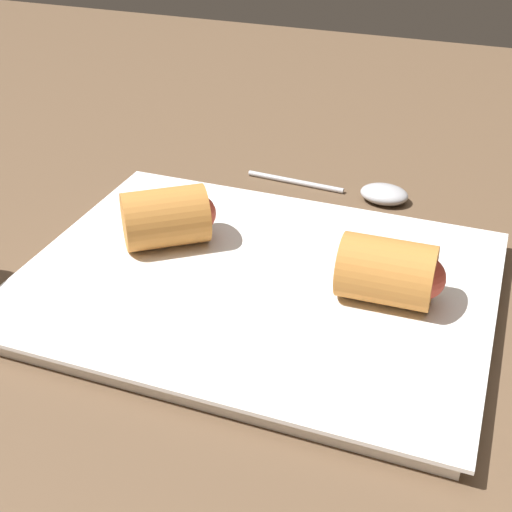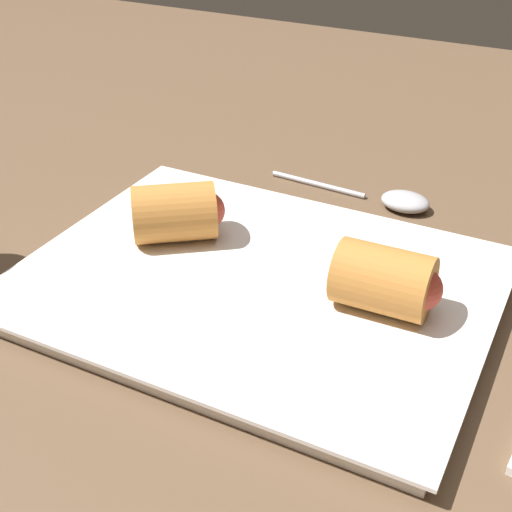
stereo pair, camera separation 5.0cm
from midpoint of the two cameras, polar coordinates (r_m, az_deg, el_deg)
The scene contains 5 objects.
table_surface at distance 55.70cm, azimuth 1.30°, elevation -1.75°, with size 180.00×140.00×2.00cm.
serving_plate at distance 51.60cm, azimuth 2.78°, elevation -2.48°, with size 33.26×25.58×1.50cm.
roll_front_left at distance 48.02cm, azimuth 13.57°, elevation -2.07°, with size 7.15×4.68×4.51cm.
roll_front_right at distance 54.88cm, azimuth -3.55°, elevation 3.44°, with size 7.75×7.36×4.51cm.
spoon at distance 64.96cm, azimuth 13.29°, elevation 4.35°, with size 16.08×3.60×1.50cm.
Camera 2 is at (-22.29, 40.73, 32.00)cm, focal length 50.00 mm.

